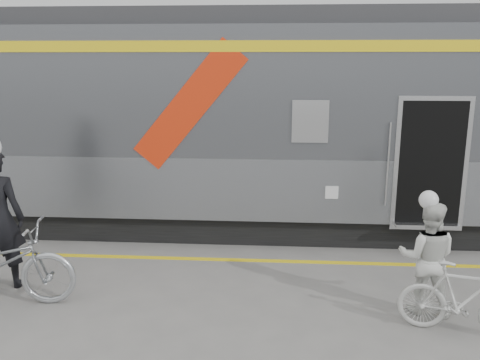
{
  "coord_description": "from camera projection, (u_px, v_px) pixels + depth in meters",
  "views": [
    {
      "loc": [
        0.77,
        -5.7,
        3.24
      ],
      "look_at": [
        0.26,
        1.6,
        1.5
      ],
      "focal_mm": 38.0,
      "sensor_mm": 36.0,
      "label": 1
    }
  ],
  "objects": [
    {
      "name": "bicycle_right",
      "position": [
        464.0,
        299.0,
        6.06
      ],
      "size": [
        1.57,
        0.78,
        0.91
      ],
      "primitive_type": "imported",
      "rotation": [
        0.0,
        0.0,
        1.33
      ],
      "color": "beige",
      "rests_on": "ground"
    },
    {
      "name": "woman",
      "position": [
        427.0,
        258.0,
        6.54
      ],
      "size": [
        0.85,
        0.73,
        1.5
      ],
      "primitive_type": "imported",
      "rotation": [
        0.0,
        0.0,
        2.9
      ],
      "color": "silver",
      "rests_on": "ground"
    },
    {
      "name": "helmet_woman",
      "position": [
        433.0,
        192.0,
        6.34
      ],
      "size": [
        0.24,
        0.24,
        0.24
      ],
      "primitive_type": "sphere",
      "color": "white",
      "rests_on": "woman"
    },
    {
      "name": "train",
      "position": [
        295.0,
        122.0,
        9.86
      ],
      "size": [
        24.0,
        3.17,
        4.1
      ],
      "color": "black",
      "rests_on": "ground"
    },
    {
      "name": "safety_strip",
      "position": [
        227.0,
        260.0,
        8.42
      ],
      "size": [
        24.0,
        0.12,
        0.01
      ],
      "primitive_type": "cube",
      "color": "yellow",
      "rests_on": "ground"
    },
    {
      "name": "ground",
      "position": [
        211.0,
        326.0,
        6.34
      ],
      "size": [
        90.0,
        90.0,
        0.0
      ],
      "primitive_type": "plane",
      "color": "slate",
      "rests_on": "ground"
    }
  ]
}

